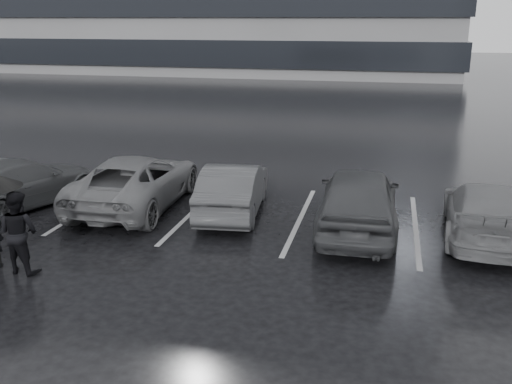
{
  "coord_description": "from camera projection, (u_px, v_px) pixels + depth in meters",
  "views": [
    {
      "loc": [
        2.59,
        -10.83,
        4.81
      ],
      "look_at": [
        -0.18,
        1.0,
        1.1
      ],
      "focal_mm": 40.0,
      "sensor_mm": 36.0,
      "label": 1
    }
  ],
  "objects": [
    {
      "name": "ground",
      "position": [
        254.0,
        256.0,
        12.06
      ],
      "size": [
        160.0,
        160.0,
        0.0
      ],
      "primitive_type": "plane",
      "color": "black",
      "rests_on": "ground"
    },
    {
      "name": "car_west_c",
      "position": [
        21.0,
        183.0,
        15.08
      ],
      "size": [
        3.07,
        4.71,
        1.27
      ],
      "primitive_type": "imported",
      "rotation": [
        0.0,
        0.0,
        2.82
      ],
      "color": "black",
      "rests_on": "ground"
    },
    {
      "name": "car_east",
      "position": [
        486.0,
        211.0,
        12.88
      ],
      "size": [
        2.09,
        4.47,
        1.26
      ],
      "primitive_type": "imported",
      "rotation": [
        0.0,
        0.0,
        3.07
      ],
      "color": "#4B4B4D",
      "rests_on": "ground"
    },
    {
      "name": "car_west_a",
      "position": [
        233.0,
        188.0,
        14.55
      ],
      "size": [
        1.81,
        4.07,
        1.3
      ],
      "primitive_type": "imported",
      "rotation": [
        0.0,
        0.0,
        3.25
      ],
      "color": "#28282A",
      "rests_on": "ground"
    },
    {
      "name": "car_main",
      "position": [
        358.0,
        199.0,
        13.29
      ],
      "size": [
        1.92,
        4.55,
        1.54
      ],
      "primitive_type": "imported",
      "rotation": [
        0.0,
        0.0,
        3.16
      ],
      "color": "black",
      "rests_on": "ground"
    },
    {
      "name": "pedestrian_right",
      "position": [
        19.0,
        232.0,
        11.08
      ],
      "size": [
        0.88,
        0.73,
        1.66
      ],
      "primitive_type": "imported",
      "rotation": [
        0.0,
        0.0,
        3.01
      ],
      "color": "black",
      "rests_on": "ground"
    },
    {
      "name": "car_west_b",
      "position": [
        136.0,
        181.0,
        15.09
      ],
      "size": [
        2.42,
        4.99,
        1.37
      ],
      "primitive_type": "imported",
      "rotation": [
        0.0,
        0.0,
        3.17
      ],
      "color": "#4B4B4D",
      "rests_on": "ground"
    },
    {
      "name": "stall_stripes",
      "position": [
        246.0,
        215.0,
        14.56
      ],
      "size": [
        19.72,
        5.0,
        0.0
      ],
      "color": "#A0A0A3",
      "rests_on": "ground"
    }
  ]
}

